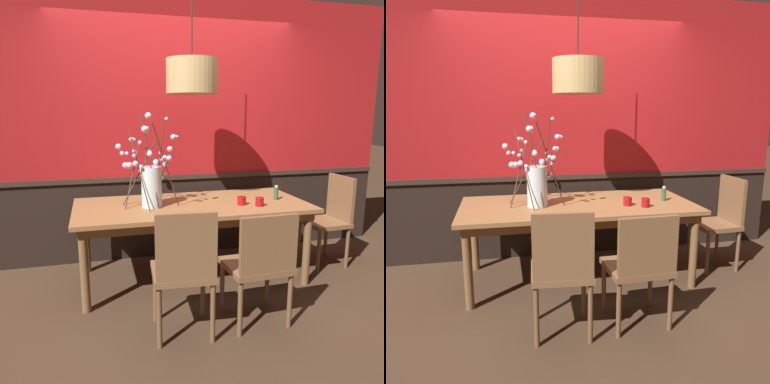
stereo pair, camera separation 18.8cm
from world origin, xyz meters
TOP-DOWN VIEW (x-y plane):
  - ground_plane at (0.00, 0.00)m, footprint 24.00×24.00m
  - back_wall at (0.00, 0.70)m, footprint 4.87×0.14m
  - dining_table at (0.00, 0.00)m, footprint 2.13×0.98m
  - chair_far_side_left at (-0.28, 0.92)m, footprint 0.47×0.42m
  - chair_head_east_end at (1.47, -0.01)m, footprint 0.42×0.42m
  - chair_near_side_left at (-0.30, -0.93)m, footprint 0.46×0.44m
  - chair_near_side_right at (0.28, -0.91)m, footprint 0.47×0.43m
  - vase_with_blossoms at (-0.38, -0.02)m, footprint 0.54×0.60m
  - candle_holder_nearer_center at (0.56, -0.25)m, footprint 0.08×0.08m
  - candle_holder_nearer_edge at (0.43, -0.16)m, footprint 0.08×0.08m
  - condiment_bottle at (0.82, -0.05)m, footprint 0.04×0.04m
  - pendant_lamp at (0.01, 0.02)m, footprint 0.45×0.45m

SIDE VIEW (x-z plane):
  - ground_plane at x=0.00m, z-range 0.00..0.00m
  - chair_near_side_right at x=0.28m, z-range 0.06..0.94m
  - chair_far_side_left at x=-0.28m, z-range 0.06..0.94m
  - chair_head_east_end at x=1.47m, z-range 0.05..0.98m
  - chair_near_side_left at x=-0.30m, z-range 0.06..1.00m
  - dining_table at x=0.00m, z-range 0.29..1.03m
  - candle_holder_nearer_edge at x=0.43m, z-range 0.74..0.82m
  - candle_holder_nearer_center at x=0.56m, z-range 0.74..0.82m
  - condiment_bottle at x=0.82m, z-range 0.73..0.87m
  - vase_with_blossoms at x=-0.38m, z-range 0.55..1.38m
  - back_wall at x=0.00m, z-range -0.01..2.73m
  - pendant_lamp at x=0.01m, z-range 1.36..2.38m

